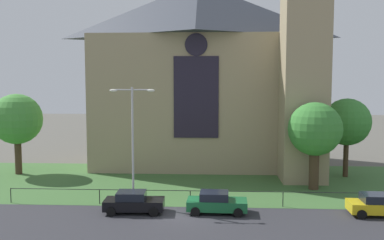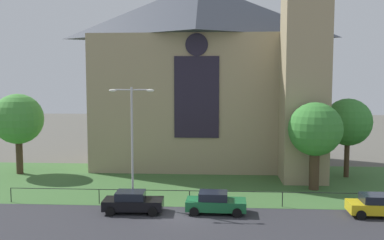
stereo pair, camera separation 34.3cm
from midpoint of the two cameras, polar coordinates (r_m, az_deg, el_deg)
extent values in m
plane|color=#56544C|center=(39.94, 0.28, -8.22)|extent=(160.00, 160.00, 0.00)
cube|color=#2D2D33|center=(28.43, -1.10, -13.85)|extent=(120.00, 8.00, 0.01)
cube|color=#3D6633|center=(38.00, 0.11, -8.92)|extent=(120.00, 20.00, 0.01)
cube|color=tan|center=(47.96, 1.18, 2.49)|extent=(22.00, 12.00, 14.00)
pyramid|color=#383D47|center=(48.52, 1.21, 14.37)|extent=(22.00, 12.00, 6.00)
cube|color=black|center=(41.89, 0.86, 3.05)|extent=(4.40, 0.16, 8.00)
cylinder|color=black|center=(42.01, 0.87, 10.02)|extent=(2.20, 0.15, 2.20)
cube|color=tan|center=(40.68, 14.99, 4.64)|extent=(4.00, 4.00, 18.00)
cylinder|color=black|center=(32.40, -0.02, -9.42)|extent=(27.57, 0.05, 0.05)
cylinder|color=black|center=(36.07, -22.75, -9.21)|extent=(0.07, 0.07, 1.10)
cylinder|color=black|center=(33.65, -12.00, -9.95)|extent=(0.06, 0.07, 1.10)
cylinder|color=black|center=(32.54, -0.02, -10.36)|extent=(0.06, 0.07, 1.10)
cylinder|color=black|center=(32.87, 12.26, -10.32)|extent=(0.06, 0.07, 1.10)
cylinder|color=black|center=(34.59, 23.79, -9.87)|extent=(0.07, 0.07, 1.10)
cylinder|color=#423021|center=(38.30, 16.23, -6.33)|extent=(0.84, 0.84, 3.51)
sphere|color=#387F33|center=(37.76, 16.37, -1.16)|extent=(4.58, 4.58, 4.58)
cylinder|color=#423021|center=(44.20, 20.15, -4.82)|extent=(0.49, 0.49, 3.66)
sphere|color=#387F33|center=(43.74, 20.29, -0.25)|extent=(4.54, 4.54, 4.54)
cylinder|color=#423021|center=(46.28, -21.84, -4.43)|extent=(0.66, 0.66, 3.66)
sphere|color=#428C38|center=(45.83, -22.00, 0.15)|extent=(5.00, 5.00, 5.00)
cylinder|color=#B2B2B7|center=(32.16, -7.68, -3.53)|extent=(0.16, 0.16, 8.85)
cylinder|color=#B2B2B7|center=(31.94, -9.00, 4.01)|extent=(1.40, 0.10, 0.10)
cylinder|color=#B2B2B7|center=(31.67, -6.52, 4.03)|extent=(1.40, 0.10, 0.10)
ellipsoid|color=white|center=(32.10, -10.22, 3.91)|extent=(0.57, 0.26, 0.20)
ellipsoid|color=white|center=(31.56, -5.27, 3.95)|extent=(0.57, 0.26, 0.20)
cube|color=black|center=(31.11, -7.50, -11.03)|extent=(4.26, 1.95, 0.70)
cube|color=black|center=(30.97, -7.89, -9.91)|extent=(2.06, 1.67, 0.55)
cylinder|color=black|center=(31.86, -4.58, -11.15)|extent=(0.65, 0.24, 0.64)
cylinder|color=black|center=(30.15, -4.94, -12.11)|extent=(0.65, 0.24, 0.64)
cylinder|color=black|center=(32.29, -9.87, -10.99)|extent=(0.65, 0.24, 0.64)
cylinder|color=black|center=(30.60, -10.54, -11.92)|extent=(0.65, 0.24, 0.64)
cube|color=#196033|center=(30.76, 3.55, -11.18)|extent=(4.26, 1.93, 0.70)
cube|color=black|center=(30.60, 3.18, -10.05)|extent=(2.05, 1.66, 0.55)
cylinder|color=black|center=(31.70, 6.31, -11.25)|extent=(0.65, 0.24, 0.64)
cylinder|color=black|center=(29.98, 6.37, -12.22)|extent=(0.65, 0.24, 0.64)
cylinder|color=black|center=(31.78, 0.90, -11.17)|extent=(0.65, 0.24, 0.64)
cylinder|color=black|center=(30.06, 0.63, -12.14)|extent=(0.65, 0.24, 0.64)
cube|color=gold|center=(32.75, 23.98, -10.61)|extent=(4.24, 1.90, 0.70)
cube|color=black|center=(32.53, 23.69, -9.57)|extent=(2.04, 1.65, 0.55)
cylinder|color=black|center=(33.21, 21.01, -10.80)|extent=(0.64, 0.23, 0.64)
cylinder|color=black|center=(31.56, 21.94, -11.68)|extent=(0.64, 0.23, 0.64)
camera|label=1|loc=(0.17, -89.73, 0.02)|focal=39.98mm
camera|label=2|loc=(0.17, 90.27, -0.02)|focal=39.98mm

